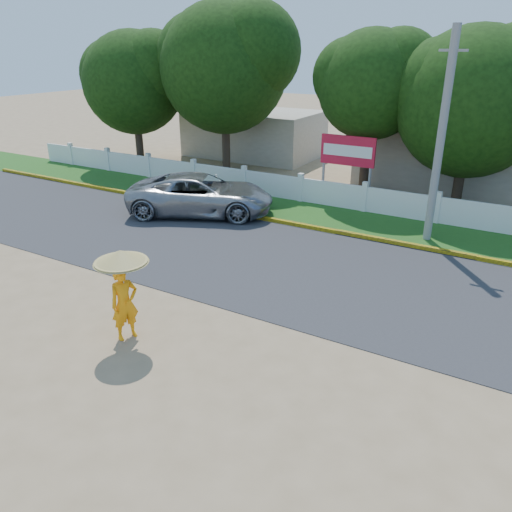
{
  "coord_description": "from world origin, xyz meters",
  "views": [
    {
      "loc": [
        6.29,
        -8.84,
        6.63
      ],
      "look_at": [
        0.0,
        2.0,
        1.3
      ],
      "focal_mm": 35.0,
      "sensor_mm": 36.0,
      "label": 1
    }
  ],
  "objects": [
    {
      "name": "ground",
      "position": [
        0.0,
        0.0,
        0.0
      ],
      "size": [
        120.0,
        120.0,
        0.0
      ],
      "primitive_type": "plane",
      "color": "#9E8460",
      "rests_on": "ground"
    },
    {
      "name": "building_near",
      "position": [
        3.0,
        18.0,
        1.6
      ],
      "size": [
        10.0,
        6.0,
        3.2
      ],
      "primitive_type": "cube",
      "color": "#B7AD99",
      "rests_on": "ground"
    },
    {
      "name": "tree_row",
      "position": [
        -0.68,
        13.95,
        5.0
      ],
      "size": [
        34.27,
        7.38,
        8.83
      ],
      "color": "#473828",
      "rests_on": "ground"
    },
    {
      "name": "vehicle",
      "position": [
        -5.86,
        7.48,
        0.84
      ],
      "size": [
        6.63,
        5.04,
        1.67
      ],
      "primitive_type": "imported",
      "rotation": [
        0.0,
        0.0,
        2.0
      ],
      "color": "#929599",
      "rests_on": "ground"
    },
    {
      "name": "billboard",
      "position": [
        -1.28,
        12.3,
        2.14
      ],
      "size": [
        2.5,
        0.13,
        2.95
      ],
      "color": "gray",
      "rests_on": "ground"
    },
    {
      "name": "building_far",
      "position": [
        -10.0,
        19.0,
        1.4
      ],
      "size": [
        8.0,
        5.0,
        2.8
      ],
      "primitive_type": "cube",
      "color": "#B7AD99",
      "rests_on": "ground"
    },
    {
      "name": "utility_pole",
      "position": [
        3.12,
        9.15,
        3.63
      ],
      "size": [
        0.28,
        0.28,
        7.26
      ],
      "primitive_type": "cylinder",
      "color": "gray",
      "rests_on": "ground"
    },
    {
      "name": "curb",
      "position": [
        0.0,
        8.05,
        0.08
      ],
      "size": [
        40.0,
        0.18,
        0.16
      ],
      "primitive_type": "cube",
      "color": "yellow",
      "rests_on": "ground"
    },
    {
      "name": "fence",
      "position": [
        0.0,
        11.2,
        0.55
      ],
      "size": [
        40.0,
        0.1,
        1.1
      ],
      "primitive_type": "cube",
      "color": "silver",
      "rests_on": "ground"
    },
    {
      "name": "monk_with_parasol",
      "position": [
        -1.68,
        -1.33,
        1.51
      ],
      "size": [
        1.27,
        1.27,
        2.31
      ],
      "color": "#FF970D",
      "rests_on": "ground"
    },
    {
      "name": "road",
      "position": [
        0.0,
        4.5,
        0.01
      ],
      "size": [
        60.0,
        7.0,
        0.02
      ],
      "primitive_type": "cube",
      "color": "#38383A",
      "rests_on": "ground"
    },
    {
      "name": "grass_verge",
      "position": [
        0.0,
        9.75,
        0.01
      ],
      "size": [
        60.0,
        3.5,
        0.03
      ],
      "primitive_type": "cube",
      "color": "#2D601E",
      "rests_on": "ground"
    }
  ]
}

